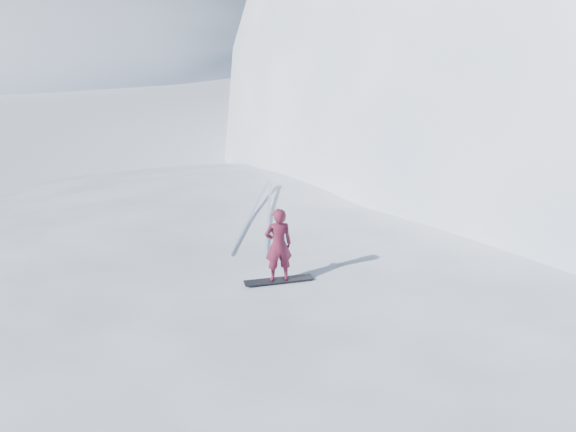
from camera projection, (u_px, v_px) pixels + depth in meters
name	position (u px, v px, depth m)	size (l,w,h in m)	color
ground	(284.00, 405.00, 13.43)	(400.00, 400.00, 0.00)	white
near_ridge	(348.00, 337.00, 16.00)	(36.00, 28.00, 4.80)	white
far_ridge_c	(198.00, 29.00, 122.21)	(140.00, 90.00, 36.00)	white
wind_bumps	(280.00, 349.00, 15.48)	(16.00, 14.40, 1.00)	white
snowboard	(279.00, 280.00, 13.56)	(1.47, 0.27, 0.02)	black
snowboarder	(278.00, 245.00, 13.29)	(0.58, 0.38, 1.59)	maroon
board_tracks	(261.00, 212.00, 17.58)	(1.37, 5.99, 0.04)	silver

